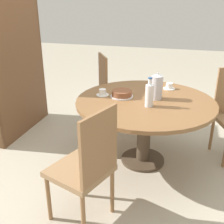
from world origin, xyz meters
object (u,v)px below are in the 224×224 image
object	(u,v)px
chair_c	(86,166)
cup_a	(103,93)
chair_b	(112,89)
bookshelf	(13,59)
cake_main	(122,94)
water_bottle	(149,95)
coffee_pot	(157,87)
cup_b	(169,87)

from	to	relation	value
chair_c	cup_a	size ratio (longest dim) A/B	7.23
chair_b	chair_c	distance (m)	1.83
chair_b	cup_a	world-z (taller)	chair_b
chair_c	bookshelf	size ratio (longest dim) A/B	0.50
cake_main	water_bottle	bearing A→B (deg)	-121.41
bookshelf	cake_main	size ratio (longest dim) A/B	8.24
cake_main	bookshelf	bearing A→B (deg)	77.49
chair_b	cup_a	xyz separation A→B (m)	(-0.81, -0.12, 0.23)
coffee_pot	cup_b	size ratio (longest dim) A/B	2.05
chair_c	cup_a	bearing A→B (deg)	-149.85
cup_a	cake_main	bearing A→B (deg)	-88.44
bookshelf	water_bottle	distance (m)	1.86
chair_b	cup_b	bearing A→B (deg)	-148.26
chair_c	water_bottle	distance (m)	0.94
cup_a	water_bottle	bearing A→B (deg)	-109.60
chair_c	water_bottle	bearing A→B (deg)	177.65
water_bottle	chair_c	bearing A→B (deg)	157.84
chair_c	cup_b	bearing A→B (deg)	-178.76
chair_c	water_bottle	world-z (taller)	water_bottle
coffee_pot	cup_a	distance (m)	0.57
water_bottle	cup_a	size ratio (longest dim) A/B	2.10
chair_b	cake_main	size ratio (longest dim) A/B	4.13
bookshelf	cake_main	distance (m)	1.52
chair_c	bookshelf	xyz separation A→B (m)	(1.33, 1.45, 0.45)
bookshelf	coffee_pot	bearing A→B (deg)	80.93
cake_main	cup_a	bearing A→B (deg)	91.56
bookshelf	coffee_pot	distance (m)	1.85
chair_b	cup_b	world-z (taller)	chair_b
chair_b	cake_main	xyz separation A→B (m)	(-0.80, -0.32, 0.23)
chair_c	water_bottle	size ratio (longest dim) A/B	3.45
coffee_pot	cup_a	world-z (taller)	coffee_pot
coffee_pot	cake_main	world-z (taller)	coffee_pot
bookshelf	coffee_pot	world-z (taller)	bookshelf
chair_b	chair_c	xyz separation A→B (m)	(-1.81, -0.30, 0.00)
cup_a	cup_b	bearing A→B (deg)	-58.32
water_bottle	cake_main	world-z (taller)	water_bottle
coffee_pot	cake_main	size ratio (longest dim) A/B	1.17
cup_a	cup_b	world-z (taller)	same
coffee_pot	bookshelf	bearing A→B (deg)	80.93
chair_b	cup_a	bearing A→B (deg)	157.55
bookshelf	cup_b	size ratio (longest dim) A/B	14.44
bookshelf	cup_a	xyz separation A→B (m)	(-0.33, -1.26, -0.22)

